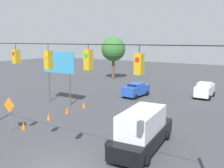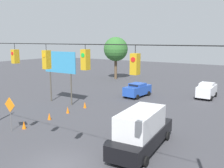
# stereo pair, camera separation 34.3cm
# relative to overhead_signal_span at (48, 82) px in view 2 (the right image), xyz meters

# --- Properties ---
(ground_plane) EXTENTS (140.00, 140.00, 0.00)m
(ground_plane) POSITION_rel_overhead_signal_span_xyz_m (-0.00, -0.56, -5.16)
(ground_plane) COLOR #3D3D42
(overhead_signal_span) EXTENTS (18.92, 0.38, 7.86)m
(overhead_signal_span) POSITION_rel_overhead_signal_span_xyz_m (0.00, 0.00, 0.00)
(overhead_signal_span) COLOR #939399
(overhead_signal_span) RESTS_ON ground_plane
(sedan_white_oncoming_deep) EXTENTS (2.03, 4.13, 1.98)m
(sedan_white_oncoming_deep) POSITION_rel_overhead_signal_span_xyz_m (-3.20, -23.97, -4.13)
(sedan_white_oncoming_deep) COLOR silver
(sedan_white_oncoming_deep) RESTS_ON ground_plane
(box_truck_black_crossing_near) EXTENTS (2.85, 7.12, 2.82)m
(box_truck_black_crossing_near) POSITION_rel_overhead_signal_span_xyz_m (-3.09, -5.39, -3.77)
(box_truck_black_crossing_near) COLOR black
(box_truck_black_crossing_near) RESTS_ON ground_plane
(sedan_blue_withflow_far) EXTENTS (2.38, 4.41, 1.81)m
(sedan_blue_withflow_far) POSITION_rel_overhead_signal_span_xyz_m (4.65, -19.68, -4.21)
(sedan_blue_withflow_far) COLOR #234CB2
(sedan_blue_withflow_far) RESTS_ON ground_plane
(traffic_cone_nearest) EXTENTS (0.33, 0.33, 0.68)m
(traffic_cone_nearest) POSITION_rel_overhead_signal_span_xyz_m (7.06, -3.57, -4.82)
(traffic_cone_nearest) COLOR orange
(traffic_cone_nearest) RESTS_ON ground_plane
(traffic_cone_second) EXTENTS (0.33, 0.33, 0.68)m
(traffic_cone_second) POSITION_rel_overhead_signal_span_xyz_m (7.12, -6.47, -4.82)
(traffic_cone_second) COLOR orange
(traffic_cone_second) RESTS_ON ground_plane
(traffic_cone_third) EXTENTS (0.33, 0.33, 0.68)m
(traffic_cone_third) POSITION_rel_overhead_signal_span_xyz_m (7.14, -9.01, -4.82)
(traffic_cone_third) COLOR orange
(traffic_cone_third) RESTS_ON ground_plane
(traffic_cone_fourth) EXTENTS (0.33, 0.33, 0.68)m
(traffic_cone_fourth) POSITION_rel_overhead_signal_span_xyz_m (6.96, -11.55, -4.82)
(traffic_cone_fourth) COLOR orange
(traffic_cone_fourth) RESTS_ON ground_plane
(roadside_billboard) EXTENTS (4.78, 0.16, 6.12)m
(roadside_billboard) POSITION_rel_overhead_signal_span_xyz_m (10.76, -11.74, -0.64)
(roadside_billboard) COLOR #4C473D
(roadside_billboard) RESTS_ON ground_plane
(work_zone_sign) EXTENTS (1.27, 0.06, 2.84)m
(work_zone_sign) POSITION_rel_overhead_signal_span_xyz_m (7.58, -2.71, -3.18)
(work_zone_sign) COLOR slate
(work_zone_sign) RESTS_ON ground_plane
(tree_horizon_right) EXTENTS (4.57, 4.57, 8.01)m
(tree_horizon_right) POSITION_rel_overhead_signal_span_xyz_m (15.30, -31.14, 0.51)
(tree_horizon_right) COLOR brown
(tree_horizon_right) RESTS_ON ground_plane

